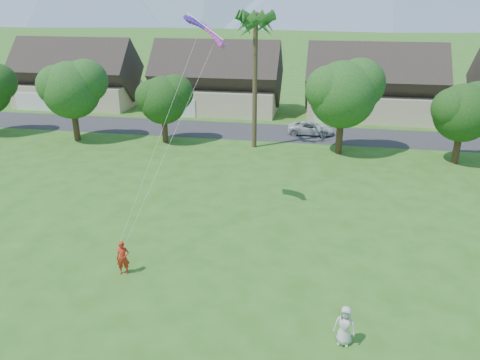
% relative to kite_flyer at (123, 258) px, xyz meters
% --- Properties ---
extents(ground, '(500.00, 500.00, 0.00)m').
position_rel_kite_flyer_xyz_m(ground, '(5.30, -5.19, -0.93)').
color(ground, '#2D6019').
rests_on(ground, ground).
extents(street, '(90.00, 7.00, 0.01)m').
position_rel_kite_flyer_xyz_m(street, '(5.30, 28.81, -0.92)').
color(street, '#2D2D30').
rests_on(street, ground).
extents(kite_flyer, '(0.78, 0.63, 1.86)m').
position_rel_kite_flyer_xyz_m(kite_flyer, '(0.00, 0.00, 0.00)').
color(kite_flyer, red).
rests_on(kite_flyer, ground).
extents(watcher, '(0.97, 0.72, 1.80)m').
position_rel_kite_flyer_xyz_m(watcher, '(11.20, -3.36, -0.03)').
color(watcher, beige).
rests_on(watcher, ground).
extents(parked_car, '(4.78, 2.27, 1.32)m').
position_rel_kite_flyer_xyz_m(parked_car, '(8.48, 28.81, -0.27)').
color(parked_car, silver).
rests_on(parked_car, ground).
extents(houses_row, '(72.75, 8.19, 8.86)m').
position_rel_kite_flyer_xyz_m(houses_row, '(5.79, 37.81, 2.51)').
color(houses_row, beige).
rests_on(houses_row, ground).
extents(tree_row, '(62.27, 6.67, 8.45)m').
position_rel_kite_flyer_xyz_m(tree_row, '(4.16, 22.73, 3.96)').
color(tree_row, '#47301C').
rests_on(tree_row, ground).
extents(fan_palm, '(3.00, 3.00, 13.80)m').
position_rel_kite_flyer_xyz_m(fan_palm, '(3.30, 23.31, 10.87)').
color(fan_palm, '#4C3D26').
rests_on(fan_palm, ground).
extents(parafoil_kite, '(2.91, 1.23, 0.50)m').
position_rel_kite_flyer_xyz_m(parafoil_kite, '(2.73, 8.14, 10.89)').
color(parafoil_kite, '#4C1AC7').
rests_on(parafoil_kite, ground).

